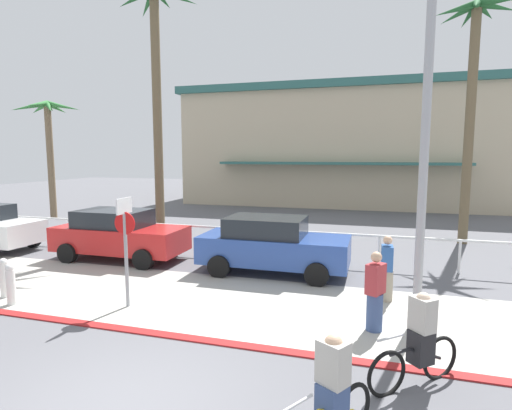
{
  "coord_description": "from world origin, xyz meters",
  "views": [
    {
      "loc": [
        3.27,
        -4.59,
        3.52
      ],
      "look_at": [
        0.14,
        6.0,
        2.16
      ],
      "focal_mm": 28.54,
      "sensor_mm": 36.0,
      "label": 1
    }
  ],
  "objects_px": {
    "bollard_1": "(4,277)",
    "pedestrian_1": "(387,271)",
    "palm_tree_0": "(47,127)",
    "cyclist_yellow_1": "(330,399)",
    "pedestrian_0": "(375,295)",
    "stop_sign_bike_lane": "(125,236)",
    "car_red_1": "(119,234)",
    "bollard_3": "(11,284)",
    "streetlight_curb": "(427,116)",
    "cyclist_black_0": "(419,342)",
    "palm_tree_2": "(472,73)",
    "palm_tree_1": "(156,57)",
    "car_blue_2": "(272,244)"
  },
  "relations": [
    {
      "from": "cyclist_black_0",
      "to": "pedestrian_1",
      "type": "xyz_separation_m",
      "value": [
        -0.39,
        3.67,
        0.05
      ]
    },
    {
      "from": "stop_sign_bike_lane",
      "to": "bollard_3",
      "type": "height_order",
      "value": "stop_sign_bike_lane"
    },
    {
      "from": "palm_tree_0",
      "to": "cyclist_yellow_1",
      "type": "xyz_separation_m",
      "value": [
        17.04,
        -14.02,
        -4.37
      ]
    },
    {
      "from": "streetlight_curb",
      "to": "car_red_1",
      "type": "xyz_separation_m",
      "value": [
        -9.18,
        2.96,
        -3.41
      ]
    },
    {
      "from": "bollard_3",
      "to": "streetlight_curb",
      "type": "bearing_deg",
      "value": 9.0
    },
    {
      "from": "bollard_1",
      "to": "bollard_3",
      "type": "height_order",
      "value": "same"
    },
    {
      "from": "bollard_1",
      "to": "cyclist_yellow_1",
      "type": "height_order",
      "value": "cyclist_yellow_1"
    },
    {
      "from": "streetlight_curb",
      "to": "palm_tree_2",
      "type": "xyz_separation_m",
      "value": [
        2.47,
        9.02,
        2.34
      ]
    },
    {
      "from": "cyclist_black_0",
      "to": "cyclist_yellow_1",
      "type": "height_order",
      "value": "same"
    },
    {
      "from": "palm_tree_0",
      "to": "palm_tree_2",
      "type": "height_order",
      "value": "palm_tree_2"
    },
    {
      "from": "bollard_3",
      "to": "streetlight_curb",
      "type": "height_order",
      "value": "streetlight_curb"
    },
    {
      "from": "pedestrian_1",
      "to": "pedestrian_0",
      "type": "bearing_deg",
      "value": -97.93
    },
    {
      "from": "stop_sign_bike_lane",
      "to": "car_blue_2",
      "type": "relative_size",
      "value": 0.58
    },
    {
      "from": "stop_sign_bike_lane",
      "to": "car_red_1",
      "type": "xyz_separation_m",
      "value": [
        -2.81,
        3.72,
        -0.81
      ]
    },
    {
      "from": "palm_tree_1",
      "to": "bollard_1",
      "type": "bearing_deg",
      "value": -92.08
    },
    {
      "from": "pedestrian_1",
      "to": "streetlight_curb",
      "type": "bearing_deg",
      "value": -66.11
    },
    {
      "from": "bollard_1",
      "to": "palm_tree_2",
      "type": "distance_m",
      "value": 16.92
    },
    {
      "from": "cyclist_black_0",
      "to": "pedestrian_0",
      "type": "bearing_deg",
      "value": 109.67
    },
    {
      "from": "palm_tree_1",
      "to": "car_blue_2",
      "type": "xyz_separation_m",
      "value": [
        5.57,
        -3.23,
        -6.49
      ]
    },
    {
      "from": "palm_tree_1",
      "to": "cyclist_yellow_1",
      "type": "xyz_separation_m",
      "value": [
        8.05,
        -10.28,
        -6.67
      ]
    },
    {
      "from": "cyclist_black_0",
      "to": "streetlight_curb",
      "type": "bearing_deg",
      "value": 84.97
    },
    {
      "from": "bollard_1",
      "to": "streetlight_curb",
      "type": "xyz_separation_m",
      "value": [
        9.65,
        1.08,
        3.76
      ]
    },
    {
      "from": "palm_tree_1",
      "to": "palm_tree_2",
      "type": "xyz_separation_m",
      "value": [
        11.86,
        2.91,
        -0.75
      ]
    },
    {
      "from": "palm_tree_2",
      "to": "pedestrian_0",
      "type": "distance_m",
      "value": 11.66
    },
    {
      "from": "bollard_3",
      "to": "cyclist_black_0",
      "type": "height_order",
      "value": "cyclist_black_0"
    },
    {
      "from": "bollard_1",
      "to": "car_red_1",
      "type": "bearing_deg",
      "value": 83.22
    },
    {
      "from": "palm_tree_1",
      "to": "bollard_3",
      "type": "bearing_deg",
      "value": -87.46
    },
    {
      "from": "palm_tree_2",
      "to": "cyclist_black_0",
      "type": "distance_m",
      "value": 13.07
    },
    {
      "from": "car_red_1",
      "to": "cyclist_yellow_1",
      "type": "distance_m",
      "value": 10.59
    },
    {
      "from": "stop_sign_bike_lane",
      "to": "pedestrian_0",
      "type": "xyz_separation_m",
      "value": [
        5.51,
        0.27,
        -0.93
      ]
    },
    {
      "from": "stop_sign_bike_lane",
      "to": "cyclist_black_0",
      "type": "bearing_deg",
      "value": -14.11
    },
    {
      "from": "bollard_1",
      "to": "car_blue_2",
      "type": "xyz_separation_m",
      "value": [
        5.83,
        3.96,
        0.35
      ]
    },
    {
      "from": "bollard_3",
      "to": "streetlight_curb",
      "type": "distance_m",
      "value": 9.91
    },
    {
      "from": "stop_sign_bike_lane",
      "to": "bollard_1",
      "type": "bearing_deg",
      "value": -174.65
    },
    {
      "from": "pedestrian_1",
      "to": "cyclist_yellow_1",
      "type": "bearing_deg",
      "value": -97.71
    },
    {
      "from": "palm_tree_0",
      "to": "cyclist_yellow_1",
      "type": "bearing_deg",
      "value": -39.45
    },
    {
      "from": "car_red_1",
      "to": "car_blue_2",
      "type": "bearing_deg",
      "value": -0.8
    },
    {
      "from": "streetlight_curb",
      "to": "palm_tree_1",
      "type": "relative_size",
      "value": 0.75
    },
    {
      "from": "bollard_1",
      "to": "cyclist_yellow_1",
      "type": "bearing_deg",
      "value": -20.42
    },
    {
      "from": "car_blue_2",
      "to": "cyclist_black_0",
      "type": "height_order",
      "value": "car_blue_2"
    },
    {
      "from": "bollard_1",
      "to": "pedestrian_1",
      "type": "height_order",
      "value": "pedestrian_1"
    },
    {
      "from": "cyclist_black_0",
      "to": "stop_sign_bike_lane",
      "type": "bearing_deg",
      "value": 165.89
    },
    {
      "from": "palm_tree_2",
      "to": "car_red_1",
      "type": "height_order",
      "value": "palm_tree_2"
    },
    {
      "from": "palm_tree_2",
      "to": "car_red_1",
      "type": "relative_size",
      "value": 2.12
    },
    {
      "from": "palm_tree_1",
      "to": "car_red_1",
      "type": "relative_size",
      "value": 2.28
    },
    {
      "from": "stop_sign_bike_lane",
      "to": "car_red_1",
      "type": "height_order",
      "value": "stop_sign_bike_lane"
    },
    {
      "from": "car_red_1",
      "to": "palm_tree_0",
      "type": "bearing_deg",
      "value": 143.17
    },
    {
      "from": "bollard_1",
      "to": "pedestrian_1",
      "type": "distance_m",
      "value": 9.38
    },
    {
      "from": "streetlight_curb",
      "to": "cyclist_yellow_1",
      "type": "relative_size",
      "value": 4.76
    },
    {
      "from": "bollard_1",
      "to": "stop_sign_bike_lane",
      "type": "bearing_deg",
      "value": 5.35
    }
  ]
}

